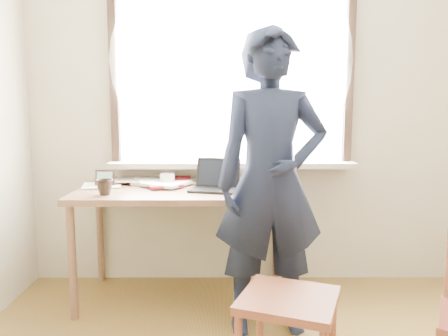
{
  "coord_description": "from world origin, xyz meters",
  "views": [
    {
      "loc": [
        -0.27,
        -1.36,
        1.35
      ],
      "look_at": [
        -0.26,
        0.95,
        1.04
      ],
      "focal_mm": 35.0,
      "sensor_mm": 36.0,
      "label": 1
    }
  ],
  "objects_px": {
    "person": "(271,182)",
    "work_chair": "(288,310)",
    "desk": "(184,201)",
    "mug_dark": "(105,187)",
    "mug_white": "(167,179)",
    "laptop": "(216,183)"
  },
  "relations": [
    {
      "from": "person",
      "to": "work_chair",
      "type": "bearing_deg",
      "value": -92.48
    },
    {
      "from": "desk",
      "to": "person",
      "type": "xyz_separation_m",
      "value": [
        0.56,
        -0.42,
        0.2
      ]
    },
    {
      "from": "mug_dark",
      "to": "person",
      "type": "height_order",
      "value": "person"
    },
    {
      "from": "mug_white",
      "to": "mug_dark",
      "type": "relative_size",
      "value": 1.01
    },
    {
      "from": "mug_dark",
      "to": "laptop",
      "type": "bearing_deg",
      "value": 13.3
    },
    {
      "from": "work_chair",
      "to": "mug_dark",
      "type": "bearing_deg",
      "value": 143.91
    },
    {
      "from": "mug_dark",
      "to": "work_chair",
      "type": "bearing_deg",
      "value": -36.09
    },
    {
      "from": "desk",
      "to": "mug_dark",
      "type": "distance_m",
      "value": 0.55
    },
    {
      "from": "laptop",
      "to": "work_chair",
      "type": "distance_m",
      "value": 1.12
    },
    {
      "from": "mug_white",
      "to": "person",
      "type": "xyz_separation_m",
      "value": [
        0.69,
        -0.57,
        0.08
      ]
    },
    {
      "from": "desk",
      "to": "work_chair",
      "type": "height_order",
      "value": "desk"
    },
    {
      "from": "work_chair",
      "to": "desk",
      "type": "bearing_deg",
      "value": 120.52
    },
    {
      "from": "mug_white",
      "to": "work_chair",
      "type": "height_order",
      "value": "mug_white"
    },
    {
      "from": "mug_white",
      "to": "person",
      "type": "bearing_deg",
      "value": -39.33
    },
    {
      "from": "laptop",
      "to": "work_chair",
      "type": "xyz_separation_m",
      "value": [
        0.36,
        -0.96,
        -0.46
      ]
    },
    {
      "from": "mug_white",
      "to": "laptop",
      "type": "bearing_deg",
      "value": -26.94
    },
    {
      "from": "desk",
      "to": "mug_white",
      "type": "bearing_deg",
      "value": 132.85
    },
    {
      "from": "laptop",
      "to": "mug_dark",
      "type": "bearing_deg",
      "value": -166.7
    },
    {
      "from": "mug_dark",
      "to": "desk",
      "type": "bearing_deg",
      "value": 22.5
    },
    {
      "from": "desk",
      "to": "work_chair",
      "type": "distance_m",
      "value": 1.2
    },
    {
      "from": "laptop",
      "to": "person",
      "type": "distance_m",
      "value": 0.52
    },
    {
      "from": "laptop",
      "to": "mug_dark",
      "type": "relative_size",
      "value": 3.36
    }
  ]
}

